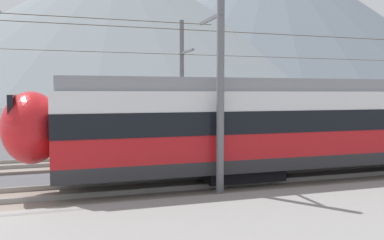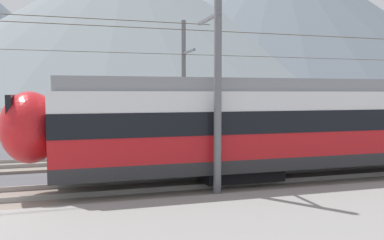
% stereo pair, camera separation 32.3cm
% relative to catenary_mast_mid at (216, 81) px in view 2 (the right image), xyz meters
% --- Properties ---
extents(catenary_mast_mid, '(40.88, 2.03, 7.05)m').
position_rel_catenary_mast_mid_xyz_m(catenary_mast_mid, '(0.00, 0.00, 0.00)').
color(catenary_mast_mid, slate).
rests_on(catenary_mast_mid, ground).
extents(catenary_mast_far_side, '(40.88, 2.19, 7.28)m').
position_rel_catenary_mast_mid_xyz_m(catenary_mast_far_side, '(1.50, 9.20, 0.08)').
color(catenary_mast_far_side, slate).
rests_on(catenary_mast_far_side, ground).
extents(mountain_central_peak, '(213.09, 213.09, 69.46)m').
position_rel_catenary_mast_mid_xyz_m(mountain_central_peak, '(21.80, 183.03, 31.00)').
color(mountain_central_peak, slate).
rests_on(mountain_central_peak, ground).
extents(mountain_right_ridge, '(205.39, 205.39, 82.88)m').
position_rel_catenary_mast_mid_xyz_m(mountain_right_ridge, '(101.33, 182.36, 37.71)').
color(mountain_right_ridge, slate).
rests_on(mountain_right_ridge, ground).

